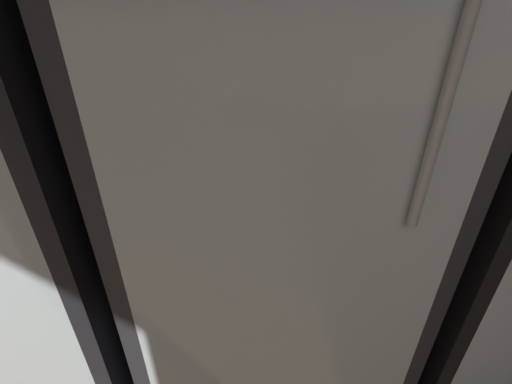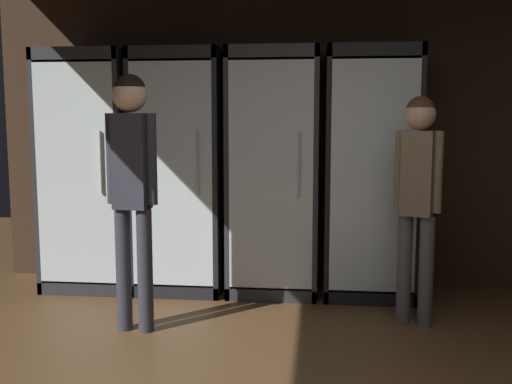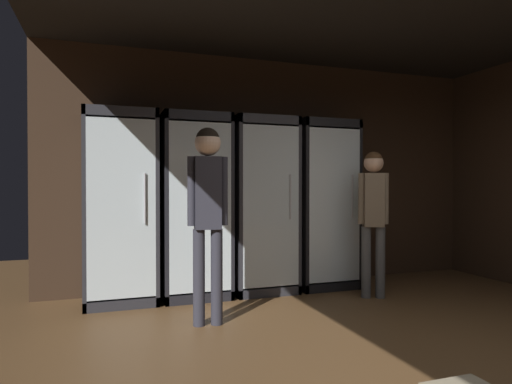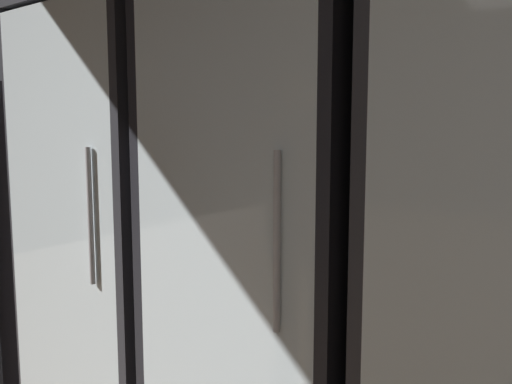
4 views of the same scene
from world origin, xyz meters
name	(u,v)px [view 2 (image 2 of 4)]	position (x,y,z in m)	size (l,w,h in m)	color
wall_back	(334,125)	(0.00, 3.03, 1.40)	(6.00, 0.06, 2.80)	#382619
cooler_far_left	(92,174)	(-2.08, 2.71, 0.98)	(0.74, 0.65, 2.02)	#2B2B30
cooler_left	(182,174)	(-1.29, 2.72, 0.99)	(0.74, 0.65, 2.02)	black
cooler_center	(274,175)	(-0.50, 2.71, 0.99)	(0.74, 0.65, 2.02)	#2B2B30
cooler_right	(370,176)	(0.29, 2.71, 0.99)	(0.74, 0.65, 2.02)	black
shopper_near	(132,170)	(-1.37, 1.65, 1.12)	(0.36, 0.23, 1.75)	#2D2D38
shopper_far	(418,184)	(0.56, 1.98, 1.01)	(0.31, 0.22, 1.61)	#4C4C4C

